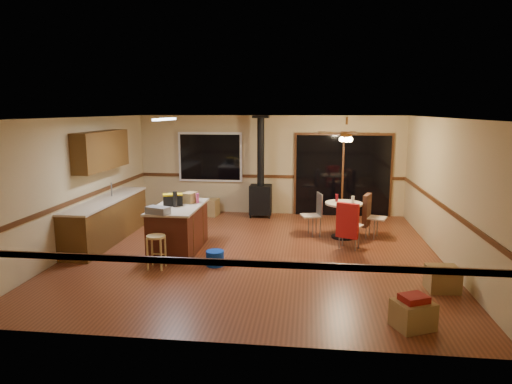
% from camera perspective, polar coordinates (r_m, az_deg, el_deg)
% --- Properties ---
extents(floor, '(7.00, 7.00, 0.00)m').
position_cam_1_polar(floor, '(8.95, -0.22, -7.61)').
color(floor, brown).
rests_on(floor, ground).
extents(ceiling, '(7.00, 7.00, 0.00)m').
position_cam_1_polar(ceiling, '(8.52, -0.24, 9.28)').
color(ceiling, silver).
rests_on(ceiling, ground).
extents(wall_back, '(7.00, 0.00, 7.00)m').
position_cam_1_polar(wall_back, '(12.09, 1.76, 3.38)').
color(wall_back, tan).
rests_on(wall_back, ground).
extents(wall_front, '(7.00, 0.00, 7.00)m').
position_cam_1_polar(wall_front, '(5.26, -4.83, -5.72)').
color(wall_front, tan).
rests_on(wall_front, ground).
extents(wall_left, '(0.00, 7.00, 7.00)m').
position_cam_1_polar(wall_left, '(9.70, -21.22, 0.99)').
color(wall_left, tan).
rests_on(wall_left, ground).
extents(wall_right, '(0.00, 7.00, 7.00)m').
position_cam_1_polar(wall_right, '(8.93, 22.67, 0.14)').
color(wall_right, tan).
rests_on(wall_right, ground).
extents(chair_rail, '(7.00, 7.00, 0.08)m').
position_cam_1_polar(chair_rail, '(8.70, -0.23, -1.32)').
color(chair_rail, '#472611').
rests_on(chair_rail, ground).
extents(window, '(1.72, 0.10, 1.32)m').
position_cam_1_polar(window, '(12.26, -5.75, 4.37)').
color(window, black).
rests_on(window, ground).
extents(sliding_door, '(2.52, 0.10, 2.10)m').
position_cam_1_polar(sliding_door, '(12.06, 10.77, 1.99)').
color(sliding_door, black).
rests_on(sliding_door, ground).
extents(lower_cabinets, '(0.60, 3.00, 0.86)m').
position_cam_1_polar(lower_cabinets, '(10.17, -18.11, -3.42)').
color(lower_cabinets, '#543515').
rests_on(lower_cabinets, ground).
extents(countertop, '(0.64, 3.04, 0.04)m').
position_cam_1_polar(countertop, '(10.08, -18.25, -0.93)').
color(countertop, beige).
rests_on(countertop, lower_cabinets).
extents(upper_cabinets, '(0.35, 2.00, 0.80)m').
position_cam_1_polar(upper_cabinets, '(10.17, -18.74, 4.95)').
color(upper_cabinets, '#543515').
rests_on(upper_cabinets, ground).
extents(kitchen_island, '(0.88, 1.68, 0.90)m').
position_cam_1_polar(kitchen_island, '(9.12, -9.65, -4.45)').
color(kitchen_island, '#491E12').
rests_on(kitchen_island, ground).
extents(wood_stove, '(0.55, 0.50, 2.52)m').
position_cam_1_polar(wood_stove, '(11.75, 0.59, 0.37)').
color(wood_stove, black).
rests_on(wood_stove, ground).
extents(ceiling_fan, '(0.24, 0.24, 0.55)m').
position_cam_1_polar(ceiling_fan, '(9.78, 11.23, 6.94)').
color(ceiling_fan, brown).
rests_on(ceiling_fan, ceiling).
extents(fluorescent_strip, '(0.10, 1.20, 0.04)m').
position_cam_1_polar(fluorescent_strip, '(9.20, -11.34, 8.90)').
color(fluorescent_strip, white).
rests_on(fluorescent_strip, ceiling).
extents(toolbox_grey, '(0.47, 0.35, 0.13)m').
position_cam_1_polar(toolbox_grey, '(8.38, -12.16, -2.25)').
color(toolbox_grey, slate).
rests_on(toolbox_grey, kitchen_island).
extents(toolbox_black, '(0.41, 0.31, 0.20)m').
position_cam_1_polar(toolbox_black, '(9.03, -10.36, -1.05)').
color(toolbox_black, black).
rests_on(toolbox_black, kitchen_island).
extents(toolbox_yellow_lid, '(0.42, 0.32, 0.03)m').
position_cam_1_polar(toolbox_yellow_lid, '(9.01, -10.38, -0.33)').
color(toolbox_yellow_lid, gold).
rests_on(toolbox_yellow_lid, toolbox_black).
extents(box_on_island, '(0.31, 0.36, 0.21)m').
position_cam_1_polar(box_on_island, '(9.26, -8.29, -0.70)').
color(box_on_island, olive).
rests_on(box_on_island, kitchen_island).
extents(bottle_dark, '(0.10, 0.10, 0.30)m').
position_cam_1_polar(bottle_dark, '(8.90, -10.08, -0.88)').
color(bottle_dark, black).
rests_on(bottle_dark, kitchen_island).
extents(bottle_pink, '(0.08, 0.08, 0.20)m').
position_cam_1_polar(bottle_pink, '(9.19, -7.33, -0.78)').
color(bottle_pink, '#D84C8C').
rests_on(bottle_pink, kitchen_island).
extents(bottle_white, '(0.07, 0.07, 0.19)m').
position_cam_1_polar(bottle_white, '(9.35, -10.70, -0.70)').
color(bottle_white, white).
rests_on(bottle_white, kitchen_island).
extents(bar_stool, '(0.35, 0.35, 0.60)m').
position_cam_1_polar(bar_stool, '(8.21, -12.34, -7.33)').
color(bar_stool, '#D3B96F').
rests_on(bar_stool, floor).
extents(blue_bucket, '(0.34, 0.34, 0.27)m').
position_cam_1_polar(blue_bucket, '(8.25, -5.14, -8.24)').
color(blue_bucket, '#0D3CB6').
rests_on(blue_bucket, floor).
extents(dining_table, '(0.80, 0.80, 0.78)m').
position_cam_1_polar(dining_table, '(10.01, 10.89, -2.73)').
color(dining_table, black).
rests_on(dining_table, ground).
extents(glass_red, '(0.07, 0.07, 0.17)m').
position_cam_1_polar(glass_red, '(10.03, 10.06, -0.72)').
color(glass_red, '#590C14').
rests_on(glass_red, dining_table).
extents(glass_cream, '(0.08, 0.08, 0.16)m').
position_cam_1_polar(glass_cream, '(9.91, 12.01, -0.95)').
color(glass_cream, beige).
rests_on(glass_cream, dining_table).
extents(chair_left, '(0.49, 0.49, 0.51)m').
position_cam_1_polar(chair_left, '(10.10, 7.47, -2.17)').
color(chair_left, tan).
rests_on(chair_left, ground).
extents(chair_near, '(0.58, 0.60, 0.70)m').
position_cam_1_polar(chair_near, '(9.16, 11.42, -3.52)').
color(chair_near, tan).
rests_on(chair_near, ground).
extents(chair_right, '(0.57, 0.55, 0.70)m').
position_cam_1_polar(chair_right, '(10.16, 13.83, -2.26)').
color(chair_right, tan).
rests_on(chair_right, ground).
extents(box_under_window, '(0.59, 0.49, 0.44)m').
position_cam_1_polar(box_under_window, '(12.06, -6.07, -1.89)').
color(box_under_window, olive).
rests_on(box_under_window, floor).
extents(box_corner_a, '(0.59, 0.55, 0.36)m').
position_cam_1_polar(box_corner_a, '(6.32, 19.03, -14.29)').
color(box_corner_a, olive).
rests_on(box_corner_a, floor).
extents(box_corner_b, '(0.49, 0.43, 0.38)m').
position_cam_1_polar(box_corner_b, '(7.68, 22.28, -9.99)').
color(box_corner_b, olive).
rests_on(box_corner_b, floor).
extents(box_small_red, '(0.40, 0.38, 0.08)m').
position_cam_1_polar(box_small_red, '(6.24, 19.15, -12.45)').
color(box_small_red, maroon).
rests_on(box_small_red, box_corner_a).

